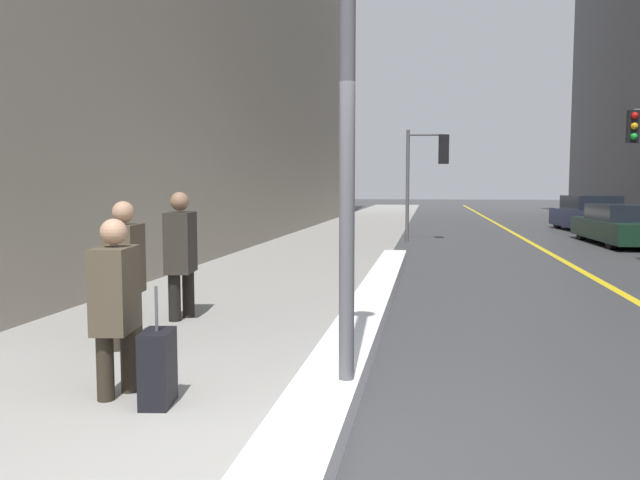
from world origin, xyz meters
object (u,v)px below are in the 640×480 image
(pedestrian_trailing, at_px, (125,267))
(pedestrian_nearside, at_px, (181,249))
(parked_car_navy, at_px, (589,214))
(traffic_light_near, at_px, (430,161))
(pedestrian_with_shoulder_bag, at_px, (116,299))
(lamp_post, at_px, (348,17))
(parked_car_dark_green, at_px, (626,225))
(rolling_suitcase, at_px, (158,369))

(pedestrian_trailing, height_order, pedestrian_nearside, pedestrian_nearside)
(parked_car_navy, bearing_deg, traffic_light_near, 127.01)
(pedestrian_with_shoulder_bag, bearing_deg, parked_car_navy, 149.00)
(pedestrian_with_shoulder_bag, xyz_separation_m, parked_car_navy, (8.53, 20.75, -0.17))
(lamp_post, xyz_separation_m, pedestrian_with_shoulder_bag, (-1.86, -0.13, -2.17))
(pedestrian_with_shoulder_bag, relative_size, pedestrian_trailing, 0.93)
(traffic_light_near, xyz_separation_m, parked_car_dark_green, (5.69, -0.18, -1.92))
(lamp_post, relative_size, parked_car_dark_green, 1.01)
(pedestrian_trailing, bearing_deg, lamp_post, 54.23)
(pedestrian_nearside, xyz_separation_m, parked_car_dark_green, (8.82, 12.12, -0.34))
(rolling_suitcase, bearing_deg, traffic_light_near, 163.66)
(lamp_post, bearing_deg, parked_car_dark_green, 66.94)
(traffic_light_near, relative_size, parked_car_navy, 0.76)
(traffic_light_near, relative_size, parked_car_dark_green, 0.70)
(pedestrian_with_shoulder_bag, bearing_deg, pedestrian_trailing, -163.78)
(parked_car_dark_green, height_order, parked_car_navy, parked_car_navy)
(parked_car_dark_green, bearing_deg, traffic_light_near, 86.36)
(pedestrian_nearside, relative_size, parked_car_navy, 0.36)
(lamp_post, relative_size, traffic_light_near, 1.44)
(pedestrian_with_shoulder_bag, bearing_deg, pedestrian_nearside, -176.10)
(parked_car_dark_green, bearing_deg, parked_car_navy, -5.29)
(pedestrian_trailing, xyz_separation_m, pedestrian_nearside, (0.02, 1.45, 0.05))
(traffic_light_near, bearing_deg, pedestrian_nearside, -110.67)
(pedestrian_with_shoulder_bag, relative_size, pedestrian_nearside, 0.89)
(pedestrian_trailing, distance_m, parked_car_navy, 21.40)
(pedestrian_trailing, distance_m, rolling_suitcase, 2.00)
(pedestrian_nearside, xyz_separation_m, rolling_suitcase, (1.06, -3.03, -0.61))
(rolling_suitcase, bearing_deg, lamp_post, 92.90)
(parked_car_navy, bearing_deg, pedestrian_with_shoulder_bag, 151.94)
(lamp_post, distance_m, rolling_suitcase, 3.05)
(pedestrian_nearside, bearing_deg, lamp_post, 33.72)
(pedestrian_nearside, bearing_deg, pedestrian_with_shoulder_bag, 3.90)
(pedestrian_with_shoulder_bag, distance_m, rolling_suitcase, 0.68)
(pedestrian_nearside, distance_m, rolling_suitcase, 3.27)
(pedestrian_nearside, relative_size, parked_car_dark_green, 0.33)
(pedestrian_with_shoulder_bag, height_order, parked_car_navy, pedestrian_with_shoulder_bag)
(traffic_light_near, bearing_deg, parked_car_dark_green, -8.22)
(pedestrian_trailing, bearing_deg, pedestrian_nearside, 170.56)
(lamp_post, height_order, pedestrian_nearside, lamp_post)
(lamp_post, distance_m, parked_car_navy, 21.79)
(pedestrian_nearside, relative_size, rolling_suitcase, 1.73)
(rolling_suitcase, bearing_deg, pedestrian_with_shoulder_bag, -119.78)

